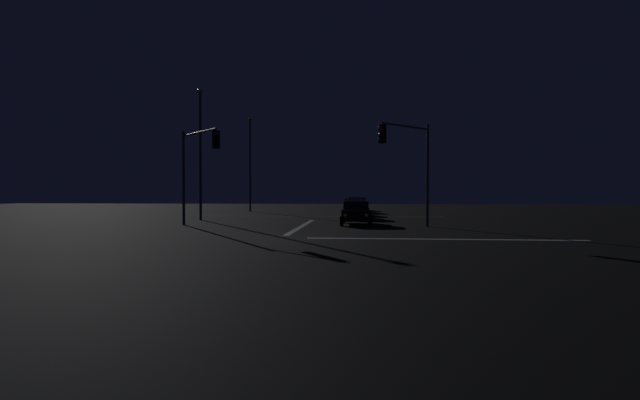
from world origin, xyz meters
TOP-DOWN VIEW (x-y plane):
  - ground at (0.00, 0.00)m, footprint 120.00×120.00m
  - stop_line_north at (0.00, 7.46)m, footprint 0.35×12.70m
  - centre_line_ns at (0.00, 19.06)m, footprint 22.00×0.15m
  - crosswalk_bar_east at (7.56, 0.00)m, footprint 12.70×0.40m
  - sedan_black at (3.40, 9.25)m, footprint 2.02×4.33m
  - sedan_orange at (3.28, 15.74)m, footprint 2.02×4.33m
  - sedan_green at (3.03, 21.27)m, footprint 2.02×4.33m
  - sedan_silver at (3.37, 26.80)m, footprint 2.02×4.33m
  - sedan_red at (3.09, 32.67)m, footprint 2.02×4.33m
  - traffic_signal_nw at (-6.47, 6.47)m, footprint 3.52×3.52m
  - traffic_signal_ne at (6.61, 6.61)m, footprint 3.26×3.26m
  - streetlamp_left_far at (-8.56, 29.06)m, footprint 0.44×0.44m
  - streetlamp_left_near at (-8.56, 13.06)m, footprint 0.44×0.44m

SIDE VIEW (x-z plane):
  - ground at x=0.00m, z-range -0.10..0.00m
  - stop_line_north at x=0.00m, z-range 0.00..0.01m
  - centre_line_ns at x=0.00m, z-range 0.00..0.01m
  - crosswalk_bar_east at x=7.56m, z-range 0.00..0.01m
  - sedan_black at x=3.40m, z-range 0.02..1.59m
  - sedan_orange at x=3.28m, z-range 0.02..1.59m
  - sedan_green at x=3.03m, z-range 0.02..1.59m
  - sedan_silver at x=3.37m, z-range 0.02..1.59m
  - sedan_red at x=3.09m, z-range 0.02..1.59m
  - traffic_signal_nw at x=-6.47m, z-range 1.19..7.32m
  - traffic_signal_ne at x=6.61m, z-range 1.21..7.59m
  - streetlamp_left_near at x=-8.56m, z-range 0.71..10.80m
  - streetlamp_left_far at x=-8.56m, z-range 0.71..11.07m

